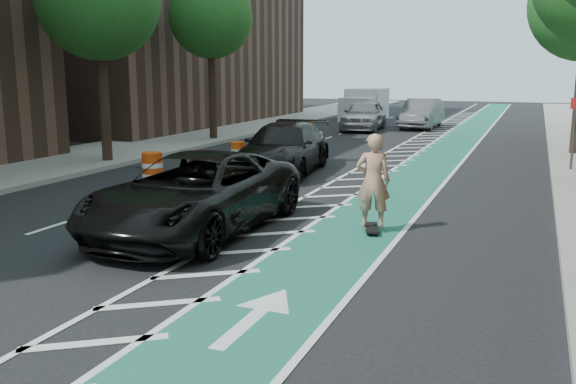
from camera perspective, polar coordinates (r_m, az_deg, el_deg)
The scene contains 18 objects.
ground at distance 12.22m, azimuth -10.57°, elevation -4.78°, with size 120.00×120.00×0.00m, color black.
bike_lane at distance 20.42m, azimuth 12.17°, elevation 1.65°, with size 2.00×90.00×0.01m, color #19594F.
buffer_strip at distance 20.72m, azimuth 8.08°, elevation 1.93°, with size 1.40×90.00×0.01m, color silver.
sidewalk_left at distance 25.65m, azimuth -16.52°, elevation 3.53°, with size 5.00×90.00×0.15m, color gray.
curb_right at distance 20.13m, azimuth 23.59°, elevation 1.03°, with size 0.12×90.00×0.16m, color gray.
curb_left at distance 24.21m, azimuth -11.97°, elevation 3.32°, with size 0.12×90.00×0.16m, color gray.
tree_l_d at distance 29.65m, azimuth -7.14°, elevation 15.94°, with size 4.20×4.20×7.90m.
sign_post at distance 21.98m, azimuth 25.19°, elevation 5.04°, with size 0.35×0.08×2.47m.
skateboard at distance 12.94m, azimuth 7.85°, elevation -3.34°, with size 0.48×0.92×0.12m.
skateboarder at distance 12.73m, azimuth 7.97°, elevation 1.05°, with size 0.72×0.47×1.97m, color tan.
suv_near at distance 12.90m, azimuth -8.62°, elevation -0.11°, with size 2.73×5.92×1.64m, color black.
suv_far at distance 20.11m, azimuth -0.46°, elevation 4.08°, with size 2.28×5.60×1.63m, color black.
car_silver at distance 34.99m, azimuth 7.12°, elevation 7.16°, with size 2.02×5.03×1.71m, color #9D9CA2.
car_grey at distance 36.78m, azimuth 12.40°, elevation 7.18°, with size 1.80×5.17×1.70m, color #57565B.
box_truck at distance 42.38m, azimuth 7.17°, elevation 8.03°, with size 2.35×5.07×2.10m.
barrel_a at distance 18.12m, azimuth -12.56°, elevation 1.94°, with size 0.75×0.75×1.02m.
barrel_b at distance 21.89m, azimuth -4.71°, elevation 3.55°, with size 0.62×0.62×0.84m.
barrel_c at distance 30.26m, azimuth 1.85°, elevation 5.74°, with size 0.63×0.63×0.85m.
Camera 1 is at (6.41, -9.85, 3.36)m, focal length 38.00 mm.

